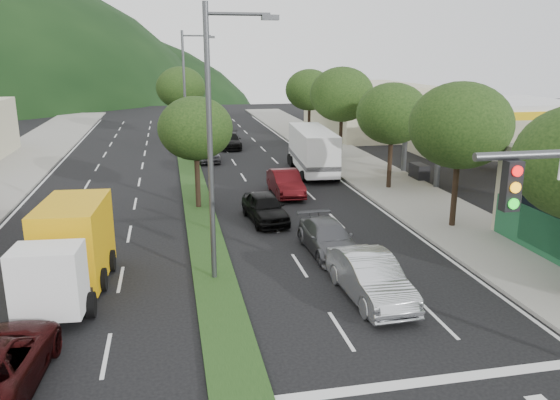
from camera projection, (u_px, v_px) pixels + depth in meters
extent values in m
cube|color=gray|center=(368.00, 171.00, 39.21)|extent=(5.00, 90.00, 0.15)
cube|color=#1B3714|center=(190.00, 170.00, 39.62)|extent=(1.60, 56.00, 0.12)
cube|color=black|center=(511.00, 186.00, 11.16)|extent=(0.35, 0.25, 1.05)
cube|color=silver|center=(479.00, 104.00, 36.35)|extent=(12.00, 8.00, 0.50)
cube|color=#DDB00B|center=(479.00, 110.00, 36.44)|extent=(12.20, 8.20, 0.50)
cylinder|color=#47494C|center=(439.00, 153.00, 33.91)|extent=(0.36, 0.36, 4.60)
cylinder|color=#47494C|center=(552.00, 149.00, 35.47)|extent=(0.36, 0.36, 4.60)
cylinder|color=#47494C|center=(405.00, 141.00, 38.64)|extent=(0.36, 0.36, 4.60)
cylinder|color=#47494C|center=(506.00, 137.00, 40.19)|extent=(0.36, 0.36, 4.60)
cube|color=black|center=(419.00, 172.00, 36.73)|extent=(0.80, 1.60, 1.10)
cube|color=black|center=(525.00, 167.00, 38.29)|extent=(0.80, 1.60, 1.10)
cube|color=beige|center=(368.00, 109.00, 57.87)|extent=(10.00, 16.00, 5.20)
cylinder|color=black|center=(455.00, 187.00, 26.30)|extent=(0.28, 0.28, 3.81)
ellipsoid|color=black|center=(460.00, 125.00, 25.52)|extent=(4.80, 4.80, 4.08)
cylinder|color=black|center=(390.00, 159.00, 33.89)|extent=(0.28, 0.28, 3.58)
ellipsoid|color=black|center=(392.00, 113.00, 33.16)|extent=(4.40, 4.40, 3.74)
cylinder|color=black|center=(341.00, 134.00, 43.30)|extent=(0.28, 0.28, 3.92)
ellipsoid|color=black|center=(342.00, 94.00, 42.50)|extent=(5.00, 5.00, 4.25)
cylinder|color=black|center=(309.00, 120.00, 52.79)|extent=(0.28, 0.28, 3.70)
ellipsoid|color=black|center=(309.00, 90.00, 52.03)|extent=(4.60, 4.60, 3.91)
cylinder|color=black|center=(197.00, 177.00, 29.71)|extent=(0.28, 0.28, 3.36)
ellipsoid|color=black|center=(195.00, 128.00, 29.02)|extent=(4.00, 4.00, 3.40)
cylinder|color=black|center=(182.00, 118.00, 54.23)|extent=(0.28, 0.28, 3.81)
ellipsoid|color=black|center=(181.00, 88.00, 53.45)|extent=(4.80, 4.80, 4.08)
cylinder|color=#47494C|center=(210.00, 150.00, 19.42)|extent=(0.20, 0.20, 10.00)
cylinder|color=#47494C|center=(238.00, 14.00, 18.43)|extent=(2.20, 0.12, 0.12)
cube|color=#47494C|center=(270.00, 17.00, 18.67)|extent=(0.60, 0.25, 0.18)
cylinder|color=#47494C|center=(185.00, 96.00, 43.05)|extent=(0.20, 0.20, 10.00)
cylinder|color=#47494C|center=(197.00, 36.00, 42.06)|extent=(2.20, 0.12, 0.12)
cube|color=#47494C|center=(211.00, 37.00, 42.30)|extent=(0.60, 0.25, 0.18)
imported|color=#B8BBC1|center=(370.00, 277.00, 18.94)|extent=(1.88, 4.87, 1.58)
imported|color=black|center=(265.00, 207.00, 27.71)|extent=(2.12, 4.42, 1.46)
imported|color=#4D4D52|center=(328.00, 238.00, 23.37)|extent=(2.02, 4.63, 1.33)
imported|color=#480C0F|center=(286.00, 183.00, 32.85)|extent=(1.59, 4.54, 1.49)
imported|color=black|center=(319.00, 166.00, 38.28)|extent=(2.61, 4.82, 1.29)
imported|color=#504F55|center=(207.00, 152.00, 43.14)|extent=(1.93, 4.37, 1.46)
imported|color=black|center=(230.00, 141.00, 49.08)|extent=(2.21, 4.81, 1.36)
cube|color=white|center=(49.00, 281.00, 16.89)|extent=(2.17, 1.66, 2.17)
cube|color=#D89C0B|center=(75.00, 241.00, 20.21)|extent=(2.46, 4.12, 2.93)
cube|color=black|center=(73.00, 278.00, 19.79)|extent=(2.29, 5.60, 0.28)
cylinder|color=black|center=(91.00, 305.00, 17.69)|extent=(0.35, 0.87, 0.85)
cylinder|color=black|center=(21.00, 309.00, 17.42)|extent=(0.35, 0.87, 0.85)
cylinder|color=black|center=(102.00, 280.00, 19.66)|extent=(0.35, 0.87, 0.85)
cylinder|color=black|center=(39.00, 283.00, 19.39)|extent=(0.35, 0.87, 0.85)
cylinder|color=black|center=(111.00, 261.00, 21.45)|extent=(0.35, 0.87, 0.85)
cylinder|color=black|center=(54.00, 263.00, 21.18)|extent=(0.35, 0.87, 0.85)
cube|color=white|center=(313.00, 148.00, 38.68)|extent=(2.90, 8.30, 2.72)
cube|color=#5C5C61|center=(312.00, 158.00, 38.86)|extent=(2.96, 8.31, 0.32)
cylinder|color=black|center=(290.00, 159.00, 42.02)|extent=(0.38, 0.84, 0.81)
cylinder|color=black|center=(319.00, 158.00, 42.29)|extent=(0.38, 0.84, 0.81)
cylinder|color=black|center=(292.00, 161.00, 41.09)|extent=(0.38, 0.84, 0.81)
cylinder|color=black|center=(322.00, 161.00, 41.36)|extent=(0.38, 0.84, 0.81)
cylinder|color=black|center=(303.00, 177.00, 36.09)|extent=(0.38, 0.84, 0.81)
cylinder|color=black|center=(337.00, 176.00, 36.36)|extent=(0.38, 0.84, 0.81)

